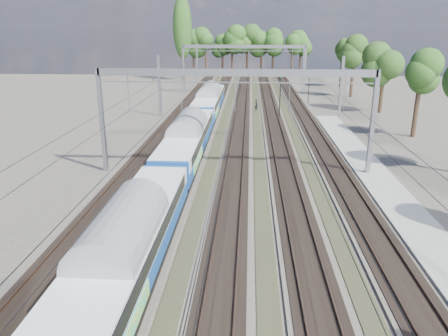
# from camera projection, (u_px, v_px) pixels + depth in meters

# --- Properties ---
(track_bed) EXTENTS (21.00, 130.00, 0.34)m
(track_bed) POSITION_uv_depth(u_px,v_px,m) (239.00, 132.00, 52.64)
(track_bed) COLOR #47423A
(track_bed) RESTS_ON ground
(platform) EXTENTS (3.00, 70.00, 0.30)m
(platform) POSITION_uv_depth(u_px,v_px,m) (414.00, 224.00, 28.23)
(platform) COLOR gray
(platform) RESTS_ON ground
(catenary) EXTENTS (25.65, 130.00, 9.00)m
(catenary) POSITION_uv_depth(u_px,v_px,m) (243.00, 73.00, 57.96)
(catenary) COLOR gray
(catenary) RESTS_ON ground
(tree_belt) EXTENTS (39.90, 98.75, 11.70)m
(tree_belt) POSITION_uv_depth(u_px,v_px,m) (275.00, 46.00, 95.56)
(tree_belt) COLOR black
(tree_belt) RESTS_ON ground
(poplar) EXTENTS (4.40, 4.40, 19.04)m
(poplar) POSITION_uv_depth(u_px,v_px,m) (182.00, 28.00, 100.10)
(poplar) COLOR black
(poplar) RESTS_ON ground
(emu_train) EXTENTS (3.09, 65.39, 4.52)m
(emu_train) POSITION_uv_depth(u_px,v_px,m) (187.00, 136.00, 40.42)
(emu_train) COLOR black
(emu_train) RESTS_ON ground
(worker) EXTENTS (0.58, 0.72, 1.73)m
(worker) POSITION_uv_depth(u_px,v_px,m) (256.00, 105.00, 66.33)
(worker) COLOR black
(worker) RESTS_ON ground
(signal_near) EXTENTS (0.43, 0.39, 6.21)m
(signal_near) POSITION_uv_depth(u_px,v_px,m) (280.00, 90.00, 60.39)
(signal_near) COLOR black
(signal_near) RESTS_ON ground
(signal_far) EXTENTS (0.38, 0.36, 5.41)m
(signal_far) POSITION_uv_depth(u_px,v_px,m) (309.00, 82.00, 72.46)
(signal_far) COLOR black
(signal_far) RESTS_ON ground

